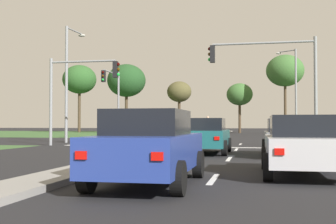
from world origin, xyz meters
TOP-DOWN VIEW (x-y plane):
  - ground_plane at (0.00, 30.00)m, footprint 200.00×200.00m
  - grass_verge_far_left at (-25.50, 54.50)m, footprint 35.00×35.00m
  - median_island_near at (0.00, 11.00)m, footprint 1.20×22.00m
  - median_island_far at (0.00, 55.00)m, footprint 1.20×36.00m
  - lane_dash_second at (3.50, 9.17)m, footprint 0.14×2.00m
  - lane_dash_third at (3.50, 15.17)m, footprint 0.14×2.00m
  - lane_dash_fourth at (3.50, 21.17)m, footprint 0.14×2.00m
  - lane_dash_fifth at (3.50, 27.17)m, footprint 0.14×2.00m
  - stop_bar_near at (3.80, 23.00)m, footprint 6.40×0.50m
  - crosswalk_bar_near at (-6.40, 24.80)m, footprint 0.70×2.80m
  - crosswalk_bar_second at (-5.25, 24.80)m, footprint 0.70×2.80m
  - crosswalk_bar_third at (-4.10, 24.80)m, footprint 0.70×2.80m
  - crosswalk_bar_fourth at (-2.95, 24.80)m, footprint 0.70×2.80m
  - crosswalk_bar_fifth at (-1.80, 24.80)m, footprint 0.70×2.80m
  - crosswalk_bar_sixth at (-0.65, 24.80)m, footprint 0.70×2.80m
  - car_navy_near at (-2.35, 42.08)m, footprint 2.03×4.41m
  - car_blue_second at (2.26, 8.01)m, footprint 1.94×4.31m
  - car_silver_third at (5.62, 10.35)m, footprint 1.99×4.20m
  - car_teal_fourth at (2.29, 18.05)m, footprint 2.09×4.50m
  - car_grey_fifth at (5.72, 17.03)m, footprint 1.99×4.45m
  - car_black_sixth at (-4.54, 31.66)m, footprint 4.45×2.07m
  - traffic_signal_far_left at (-7.60, 35.11)m, footprint 0.32×4.30m
  - traffic_signal_near_right at (5.50, 23.40)m, footprint 5.84×0.32m
  - traffic_signal_near_left at (-5.97, 23.40)m, footprint 4.40×0.32m
  - street_lamp_second at (-8.31, 27.46)m, footprint 0.56×2.57m
  - street_lamp_third at (8.17, 43.78)m, footprint 1.93×1.38m
  - pedestrian_at_median at (-0.18, 42.09)m, footprint 0.34×0.34m
  - treeline_near at (-21.96, 61.94)m, footprint 5.14×5.14m
  - treeline_second at (-13.50, 58.64)m, footprint 5.44×5.44m
  - treeline_third at (-6.59, 62.51)m, footprint 3.58×3.58m
  - treeline_fourth at (2.22, 61.42)m, footprint 3.66×3.66m
  - treeline_fifth at (8.22, 58.13)m, footprint 4.89×4.89m

SIDE VIEW (x-z plane):
  - ground_plane at x=0.00m, z-range 0.00..0.00m
  - grass_verge_far_left at x=-25.50m, z-range 0.00..0.01m
  - lane_dash_second at x=3.50m, z-range 0.00..0.01m
  - lane_dash_third at x=3.50m, z-range 0.00..0.01m
  - lane_dash_fourth at x=3.50m, z-range 0.00..0.01m
  - lane_dash_fifth at x=3.50m, z-range 0.00..0.01m
  - stop_bar_near at x=3.80m, z-range 0.00..0.01m
  - crosswalk_bar_near at x=-6.40m, z-range 0.00..0.01m
  - crosswalk_bar_second at x=-5.25m, z-range 0.00..0.01m
  - crosswalk_bar_third at x=-4.10m, z-range 0.00..0.01m
  - crosswalk_bar_fourth at x=-2.95m, z-range 0.00..0.01m
  - crosswalk_bar_fifth at x=-1.80m, z-range 0.00..0.01m
  - crosswalk_bar_sixth at x=-0.65m, z-range 0.00..0.01m
  - median_island_near at x=0.00m, z-range 0.00..0.14m
  - median_island_far at x=0.00m, z-range 0.00..0.14m
  - car_silver_third at x=5.62m, z-range 0.02..1.51m
  - car_grey_fifth at x=5.72m, z-range 0.02..1.51m
  - car_black_sixth at x=-4.54m, z-range 0.02..1.52m
  - car_teal_fourth at x=2.29m, z-range 0.02..1.55m
  - car_navy_near at x=-2.35m, z-range 0.02..1.59m
  - car_blue_second at x=2.26m, z-range 0.01..1.59m
  - pedestrian_at_median at x=-0.18m, z-range 0.35..2.26m
  - traffic_signal_near_left at x=-5.97m, z-range 0.99..6.22m
  - traffic_signal_far_left at x=-7.60m, z-range 1.08..7.00m
  - traffic_signal_near_right at x=5.50m, z-range 1.18..7.14m
  - street_lamp_second at x=-8.31m, z-range 0.56..8.61m
  - street_lamp_third at x=8.17m, z-range 0.53..9.20m
  - treeline_fourth at x=2.22m, z-range 1.90..8.90m
  - treeline_third at x=-6.59m, z-range 2.17..9.71m
  - treeline_second at x=-13.50m, z-range 2.52..12.26m
  - treeline_near at x=-21.96m, z-range 2.90..13.18m
  - treeline_fifth at x=8.22m, z-range 3.05..13.39m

